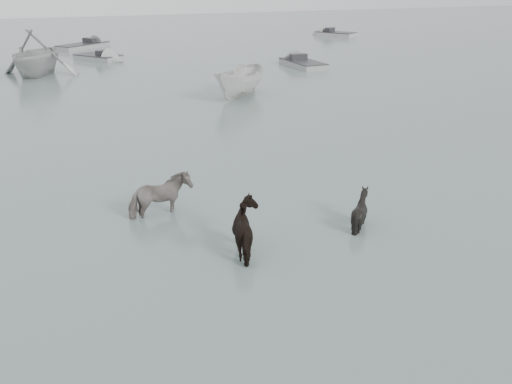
# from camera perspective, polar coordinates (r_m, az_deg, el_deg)

# --- Properties ---
(ground) EXTENTS (140.00, 140.00, 0.00)m
(ground) POSITION_cam_1_polar(r_m,az_deg,el_deg) (14.19, 5.40, -3.96)
(ground) COLOR slate
(ground) RESTS_ON ground
(pony_pinto) EXTENTS (1.76, 1.08, 1.38)m
(pony_pinto) POSITION_cam_1_polar(r_m,az_deg,el_deg) (14.99, -9.64, 0.12)
(pony_pinto) COLOR black
(pony_pinto) RESTS_ON ground
(pony_dark) EXTENTS (1.43, 1.58, 1.35)m
(pony_dark) POSITION_cam_1_polar(r_m,az_deg,el_deg) (12.94, -0.52, -3.19)
(pony_dark) COLOR black
(pony_dark) RESTS_ON ground
(pony_black) EXTENTS (1.19, 1.09, 1.17)m
(pony_black) POSITION_cam_1_polar(r_m,az_deg,el_deg) (14.50, 10.44, -1.14)
(pony_black) COLOR black
(pony_black) RESTS_ON ground
(rowboat_trail) EXTENTS (6.60, 6.95, 2.87)m
(rowboat_trail) POSITION_cam_1_polar(r_m,az_deg,el_deg) (37.37, -21.18, 13.01)
(rowboat_trail) COLOR #ADAFAD
(rowboat_trail) RESTS_ON ground
(boat_small) EXTENTS (4.11, 4.21, 1.65)m
(boat_small) POSITION_cam_1_polar(r_m,az_deg,el_deg) (29.01, -1.59, 11.10)
(boat_small) COLOR silver
(boat_small) RESTS_ON ground
(skiff_port) EXTENTS (1.99, 5.51, 0.75)m
(skiff_port) POSITION_cam_1_polar(r_m,az_deg,el_deg) (38.35, 4.73, 12.92)
(skiff_port) COLOR gray
(skiff_port) RESTS_ON ground
(skiff_mid) EXTENTS (4.15, 4.54, 0.75)m
(skiff_mid) POSITION_cam_1_polar(r_m,az_deg,el_deg) (42.51, -15.51, 13.09)
(skiff_mid) COLOR gray
(skiff_mid) RESTS_ON ground
(skiff_star) EXTENTS (4.23, 5.13, 0.75)m
(skiff_star) POSITION_cam_1_polar(r_m,az_deg,el_deg) (56.48, 7.97, 15.56)
(skiff_star) COLOR #A5A5A0
(skiff_star) RESTS_ON ground
(skiff_far) EXTENTS (5.76, 5.13, 0.75)m
(skiff_far) POSITION_cam_1_polar(r_m,az_deg,el_deg) (49.23, -16.94, 14.01)
(skiff_far) COLOR gray
(skiff_far) RESTS_ON ground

